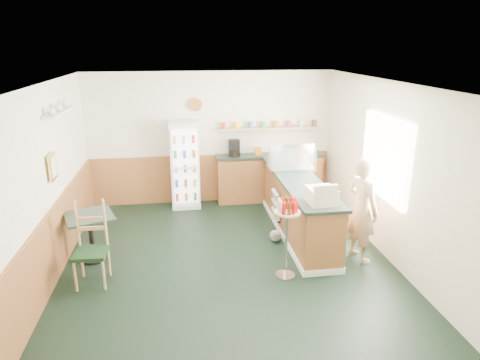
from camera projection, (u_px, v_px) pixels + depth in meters
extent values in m
plane|color=black|center=(229.00, 269.00, 6.40)|extent=(6.00, 6.00, 0.00)
cube|color=white|center=(211.00, 138.00, 8.83)|extent=(5.00, 0.02, 2.70)
cube|color=white|center=(40.00, 192.00, 5.65)|extent=(0.02, 6.00, 2.70)
cube|color=white|center=(396.00, 176.00, 6.33)|extent=(0.02, 6.00, 2.70)
cube|color=white|center=(227.00, 84.00, 5.57)|extent=(5.00, 6.00, 0.02)
cube|color=#A36634|center=(212.00, 178.00, 9.05)|extent=(4.98, 0.05, 1.00)
cube|color=#A36634|center=(51.00, 249.00, 5.92)|extent=(0.05, 5.98, 1.00)
cube|color=white|center=(385.00, 158.00, 6.54)|extent=(0.06, 1.45, 1.25)
cube|color=#D8B351|center=(53.00, 167.00, 6.07)|extent=(0.03, 0.32, 0.38)
cube|color=white|center=(59.00, 112.00, 6.33)|extent=(0.18, 1.20, 0.03)
cylinder|color=#A05B28|center=(196.00, 105.00, 8.50)|extent=(0.26, 0.04, 0.26)
cube|color=#A36634|center=(298.00, 208.00, 7.45)|extent=(0.60, 2.95, 0.95)
cube|color=white|center=(297.00, 230.00, 7.58)|extent=(0.64, 2.97, 0.10)
cube|color=#253328|center=(299.00, 180.00, 7.30)|extent=(0.68, 3.01, 0.05)
cube|color=#A36634|center=(269.00, 179.00, 9.06)|extent=(2.20, 0.38, 0.95)
cube|color=#253328|center=(270.00, 156.00, 8.90)|extent=(2.24, 0.42, 0.05)
cube|color=tan|center=(270.00, 128.00, 8.80)|extent=(2.10, 0.22, 0.04)
cube|color=black|center=(234.00, 148.00, 8.74)|extent=(0.22, 0.18, 0.34)
cylinder|color=#B2664C|center=(224.00, 125.00, 8.65)|extent=(0.10, 0.10, 0.12)
cylinder|color=#B2664C|center=(237.00, 125.00, 8.69)|extent=(0.10, 0.10, 0.12)
cylinder|color=#B2664C|center=(250.00, 125.00, 8.72)|extent=(0.10, 0.10, 0.12)
cylinder|color=#B2664C|center=(263.00, 124.00, 8.76)|extent=(0.10, 0.10, 0.12)
cylinder|color=#B2664C|center=(276.00, 124.00, 8.80)|extent=(0.10, 0.10, 0.12)
cylinder|color=#B2664C|center=(289.00, 124.00, 8.83)|extent=(0.10, 0.10, 0.12)
cylinder|color=#B2664C|center=(302.00, 123.00, 8.87)|extent=(0.10, 0.10, 0.12)
cylinder|color=#B2664C|center=(314.00, 123.00, 8.91)|extent=(0.10, 0.10, 0.12)
cube|color=white|center=(185.00, 164.00, 8.68)|extent=(0.58, 0.41, 1.75)
cube|color=white|center=(185.00, 167.00, 8.46)|extent=(0.48, 0.02, 1.54)
cube|color=silver|center=(185.00, 168.00, 8.39)|extent=(0.52, 0.02, 1.60)
cube|color=silver|center=(291.00, 168.00, 7.81)|extent=(0.83, 0.43, 0.06)
cube|color=silver|center=(292.00, 156.00, 7.73)|extent=(0.81, 0.41, 0.41)
cube|color=#EEDFC5|center=(321.00, 195.00, 6.17)|extent=(0.41, 0.43, 0.23)
imported|color=tan|center=(362.00, 210.00, 6.46)|extent=(0.53, 0.64, 1.64)
cylinder|color=silver|center=(285.00, 275.00, 6.21)|extent=(0.29, 0.29, 0.02)
cylinder|color=silver|center=(286.00, 244.00, 6.06)|extent=(0.04, 0.04, 0.98)
cylinder|color=tan|center=(287.00, 212.00, 5.91)|extent=(0.38, 0.38, 0.03)
cylinder|color=red|center=(295.00, 205.00, 5.92)|extent=(0.05, 0.05, 0.17)
cylinder|color=red|center=(291.00, 203.00, 5.97)|extent=(0.05, 0.05, 0.17)
cylinder|color=red|center=(286.00, 203.00, 5.98)|extent=(0.05, 0.05, 0.17)
cylinder|color=red|center=(281.00, 204.00, 5.96)|extent=(0.05, 0.05, 0.17)
cylinder|color=red|center=(279.00, 205.00, 5.90)|extent=(0.05, 0.05, 0.17)
cylinder|color=red|center=(280.00, 207.00, 5.83)|extent=(0.05, 0.05, 0.17)
cylinder|color=red|center=(284.00, 209.00, 5.78)|extent=(0.05, 0.05, 0.17)
cylinder|color=red|center=(289.00, 209.00, 5.77)|extent=(0.05, 0.05, 0.17)
cylinder|color=red|center=(294.00, 208.00, 5.79)|extent=(0.05, 0.05, 0.17)
cylinder|color=red|center=(296.00, 207.00, 5.85)|extent=(0.05, 0.05, 0.17)
cube|color=black|center=(276.00, 217.00, 7.64)|extent=(0.05, 0.43, 0.03)
cube|color=beige|center=(275.00, 214.00, 7.61)|extent=(0.09, 0.39, 0.15)
cube|color=black|center=(277.00, 208.00, 7.58)|extent=(0.05, 0.43, 0.03)
cube|color=beige|center=(276.00, 205.00, 7.56)|extent=(0.09, 0.39, 0.15)
cube|color=black|center=(277.00, 199.00, 7.53)|extent=(0.05, 0.43, 0.03)
cube|color=beige|center=(276.00, 195.00, 7.50)|extent=(0.09, 0.39, 0.15)
cylinder|color=black|center=(94.00, 258.00, 6.67)|extent=(0.39, 0.39, 0.04)
cylinder|color=black|center=(92.00, 238.00, 6.56)|extent=(0.08, 0.08, 0.68)
cube|color=#253328|center=(89.00, 216.00, 6.45)|extent=(0.86, 0.86, 0.04)
cube|color=black|center=(91.00, 253.00, 5.88)|extent=(0.45, 0.45, 0.05)
cylinder|color=tan|center=(76.00, 276.00, 5.75)|extent=(0.04, 0.04, 0.46)
cylinder|color=tan|center=(104.00, 274.00, 5.80)|extent=(0.04, 0.04, 0.46)
cylinder|color=tan|center=(81.00, 263.00, 6.10)|extent=(0.04, 0.04, 0.46)
cylinder|color=tan|center=(109.00, 261.00, 6.15)|extent=(0.04, 0.04, 0.46)
cube|color=tan|center=(91.00, 223.00, 5.95)|extent=(0.40, 0.06, 0.71)
sphere|color=gray|center=(275.00, 236.00, 7.27)|extent=(0.20, 0.20, 0.20)
sphere|color=gray|center=(277.00, 234.00, 7.15)|extent=(0.12, 0.12, 0.12)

